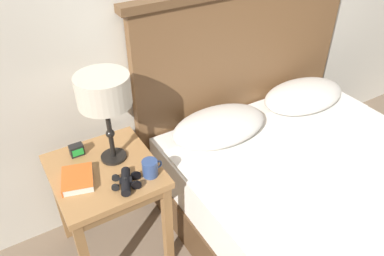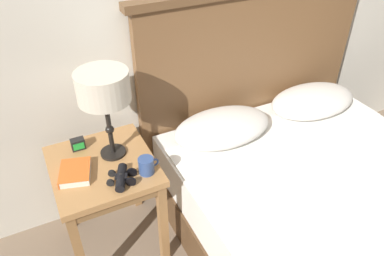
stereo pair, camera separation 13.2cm
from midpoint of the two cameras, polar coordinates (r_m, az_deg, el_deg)
name	(u,v)px [view 2 (the right image)]	position (r m, az deg, el deg)	size (l,w,h in m)	color
nightstand	(105,177)	(1.98, -11.31, -7.34)	(0.51, 0.54, 0.61)	#AD7A47
bed	(325,207)	(2.24, 21.32, -11.22)	(1.59, 1.85, 1.29)	#4E3520
table_lamp	(103,90)	(1.76, -11.26, 5.71)	(0.25, 0.25, 0.47)	black
book_on_nightstand	(75,172)	(1.87, -15.50, -6.59)	(0.19, 0.21, 0.04)	silver
binoculars_pair	(122,177)	(1.79, -8.59, -7.52)	(0.16, 0.16, 0.05)	black
coffee_mug	(147,166)	(1.81, -4.86, -5.78)	(0.10, 0.08, 0.08)	#334C84
alarm_clock	(78,144)	(2.02, -15.21, -2.43)	(0.07, 0.05, 0.06)	black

